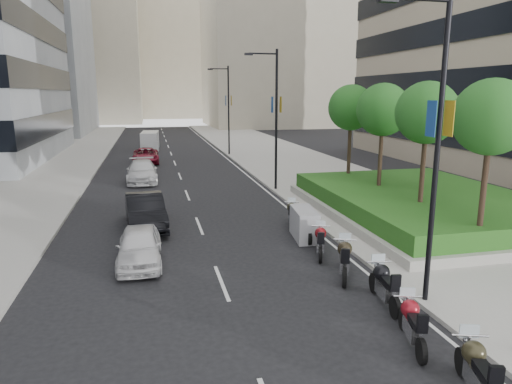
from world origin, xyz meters
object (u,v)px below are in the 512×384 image
object	(u,v)px
car_a	(139,246)
car_c	(142,171)
motorcycle_2	(384,285)
motorcycle_5	(304,224)
lamp_post_2	(227,106)
lamp_post_0	(434,138)
motorcycle_4	(320,241)
lamp_post_1	(274,113)
motorcycle_3	(344,259)
car_d	(146,156)
delivery_van	(150,141)
motorcycle_1	(412,323)
motorcycle_0	(477,371)
car_b	(145,211)
motorcycle_6	(291,214)

from	to	relation	value
car_a	car_c	xyz separation A→B (m)	(-0.10, 16.85, 0.08)
motorcycle_2	motorcycle_5	bearing A→B (deg)	9.83
lamp_post_2	motorcycle_5	distance (m)	28.48
lamp_post_0	motorcycle_5	xyz separation A→B (m)	(-1.35, 6.89, -4.40)
lamp_post_0	lamp_post_2	distance (m)	35.00
motorcycle_4	car_a	distance (m)	6.98
lamp_post_1	lamp_post_2	world-z (taller)	same
motorcycle_2	motorcycle_4	xyz separation A→B (m)	(-0.31, 4.50, -0.06)
motorcycle_3	car_a	world-z (taller)	car_a
motorcycle_2	car_d	xyz separation A→B (m)	(-7.13, 31.26, 0.06)
delivery_van	car_d	bearing A→B (deg)	-88.12
motorcycle_1	car_c	distance (m)	25.25
motorcycle_0	car_a	xyz separation A→B (m)	(-6.99, 9.62, 0.06)
lamp_post_1	car_b	distance (m)	11.42
motorcycle_3	motorcycle_6	world-z (taller)	motorcycle_3
car_d	car_b	bearing A→B (deg)	-89.79
motorcycle_0	motorcycle_6	xyz separation A→B (m)	(0.12, 13.26, -0.05)
lamp_post_1	car_c	size ratio (longest dim) A/B	1.71
motorcycle_5	car_b	distance (m)	7.59
motorcycle_2	car_c	xyz separation A→B (m)	(-7.36, 22.05, 0.13)
lamp_post_2	motorcycle_6	xyz separation A→B (m)	(-1.25, -25.91, -4.50)
motorcycle_1	car_a	world-z (taller)	car_a
lamp_post_2	car_d	world-z (taller)	lamp_post_2
lamp_post_2	car_c	xyz separation A→B (m)	(-8.46, -12.69, -4.30)
car_a	delivery_van	size ratio (longest dim) A/B	0.83
motorcycle_6	car_b	xyz separation A→B (m)	(-6.91, 1.15, 0.23)
lamp_post_1	motorcycle_4	distance (m)	13.12
lamp_post_1	delivery_van	xyz separation A→B (m)	(-7.77, 25.40, -4.14)
motorcycle_2	motorcycle_6	world-z (taller)	motorcycle_2
lamp_post_2	motorcycle_1	xyz separation A→B (m)	(-1.53, -36.97, -4.47)
motorcycle_6	delivery_van	world-z (taller)	delivery_van
car_b	motorcycle_3	bearing A→B (deg)	-53.54
lamp_post_1	car_a	size ratio (longest dim) A/B	2.24
motorcycle_2	car_a	bearing A→B (deg)	62.07
motorcycle_4	car_d	world-z (taller)	car_d
lamp_post_0	motorcycle_0	distance (m)	6.24
lamp_post_0	motorcycle_6	xyz separation A→B (m)	(-1.25, 9.09, -4.50)
delivery_van	motorcycle_4	bearing A→B (deg)	-76.15
car_a	car_d	world-z (taller)	car_d
lamp_post_1	motorcycle_3	distance (m)	15.18
motorcycle_6	motorcycle_2	bearing A→B (deg)	-160.08
motorcycle_3	delivery_van	bearing A→B (deg)	32.16
car_c	motorcycle_5	bearing A→B (deg)	-65.90
lamp_post_1	car_a	bearing A→B (deg)	-125.92
motorcycle_3	motorcycle_4	xyz separation A→B (m)	(-0.04, 2.21, -0.06)
motorcycle_5	car_a	size ratio (longest dim) A/B	0.58
motorcycle_6	car_d	world-z (taller)	car_d
lamp_post_2	motorcycle_0	size ratio (longest dim) A/B	3.98
lamp_post_0	car_c	size ratio (longest dim) A/B	1.71
motorcycle_2	car_b	world-z (taller)	car_b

